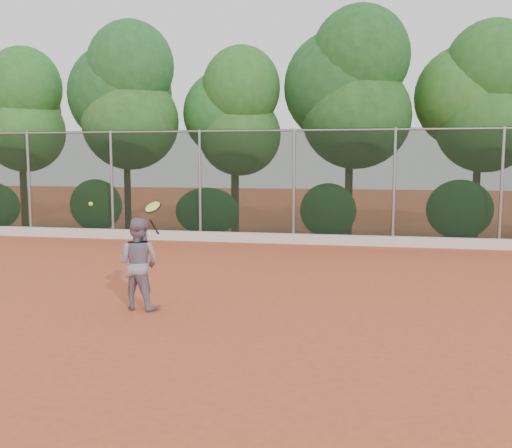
# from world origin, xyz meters

# --- Properties ---
(ground) EXTENTS (80.00, 80.00, 0.00)m
(ground) POSITION_xyz_m (0.00, 0.00, 0.00)
(ground) COLOR #BF4E2D
(ground) RESTS_ON ground
(concrete_curb) EXTENTS (24.00, 0.20, 0.30)m
(concrete_curb) POSITION_xyz_m (0.00, 6.82, 0.15)
(concrete_curb) COLOR silver
(concrete_curb) RESTS_ON ground
(tennis_player) EXTENTS (0.85, 0.71, 1.58)m
(tennis_player) POSITION_xyz_m (-1.59, -1.34, 0.79)
(tennis_player) COLOR gray
(tennis_player) RESTS_ON ground
(chainlink_fence) EXTENTS (24.09, 0.09, 3.50)m
(chainlink_fence) POSITION_xyz_m (-0.00, 7.00, 1.86)
(chainlink_fence) COLOR black
(chainlink_fence) RESTS_ON ground
(foliage_backdrop) EXTENTS (23.70, 3.63, 7.55)m
(foliage_backdrop) POSITION_xyz_m (-0.55, 8.98, 4.40)
(foliage_backdrop) COLOR #462C1A
(foliage_backdrop) RESTS_ON ground
(tennis_racket) EXTENTS (0.39, 0.35, 0.59)m
(tennis_racket) POSITION_xyz_m (-1.30, -1.39, 1.74)
(tennis_racket) COLOR black
(tennis_racket) RESTS_ON ground
(tennis_ball_in_flight) EXTENTS (0.07, 0.07, 0.07)m
(tennis_ball_in_flight) POSITION_xyz_m (-2.47, -1.30, 1.80)
(tennis_ball_in_flight) COLOR #D8F838
(tennis_ball_in_flight) RESTS_ON ground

